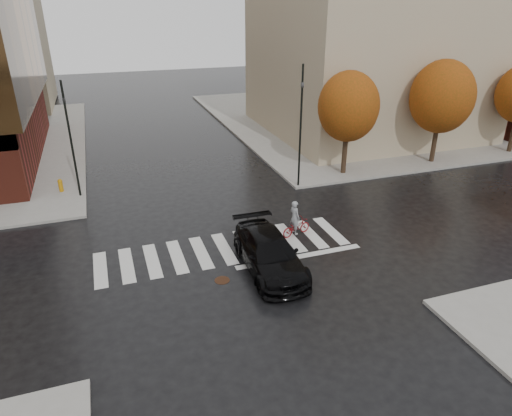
{
  "coord_description": "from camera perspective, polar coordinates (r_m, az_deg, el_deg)",
  "views": [
    {
      "loc": [
        -4.65,
        -17.36,
        10.53
      ],
      "look_at": [
        1.44,
        0.17,
        2.0
      ],
      "focal_mm": 32.0,
      "sensor_mm": 36.0,
      "label": 1
    }
  ],
  "objects": [
    {
      "name": "crosswalk",
      "position": [
        21.24,
        -3.97,
        -5.07
      ],
      "size": [
        12.0,
        3.0,
        0.01
      ],
      "primitive_type": "cube",
      "color": "silver",
      "rests_on": "ground"
    },
    {
      "name": "tree_ne_a",
      "position": [
        29.4,
        11.48,
        12.3
      ],
      "size": [
        3.8,
        3.8,
        6.5
      ],
      "color": "black",
      "rests_on": "sidewalk_ne"
    },
    {
      "name": "building_ne_tan",
      "position": [
        40.63,
        14.12,
        22.08
      ],
      "size": [
        16.0,
        16.0,
        18.0
      ],
      "primitive_type": "cube",
      "color": "tan",
      "rests_on": "sidewalk_ne"
    },
    {
      "name": "fire_hydrant",
      "position": [
        29.24,
        -23.25,
        2.71
      ],
      "size": [
        0.27,
        0.27,
        0.77
      ],
      "color": "#BD7D0B",
      "rests_on": "sidewalk_nw"
    },
    {
      "name": "manhole",
      "position": [
        19.01,
        -4.26,
        -8.99
      ],
      "size": [
        0.69,
        0.69,
        0.01
      ],
      "primitive_type": "cylinder",
      "rotation": [
        0.0,
        0.0,
        -0.1
      ],
      "color": "#412617",
      "rests_on": "ground"
    },
    {
      "name": "ground",
      "position": [
        20.83,
        -3.6,
        -5.73
      ],
      "size": [
        120.0,
        120.0,
        0.0
      ],
      "primitive_type": "plane",
      "color": "black",
      "rests_on": "ground"
    },
    {
      "name": "traffic_light_nw",
      "position": [
        27.26,
        -22.25,
        8.56
      ],
      "size": [
        0.18,
        0.16,
        6.53
      ],
      "rotation": [
        0.0,
        0.0,
        -1.4
      ],
      "color": "black",
      "rests_on": "sidewalk_nw"
    },
    {
      "name": "traffic_light_ne",
      "position": [
        26.82,
        5.63,
        10.94
      ],
      "size": [
        0.15,
        0.18,
        7.15
      ],
      "rotation": [
        0.0,
        0.0,
        3.12
      ],
      "color": "black",
      "rests_on": "sidewalk_ne"
    },
    {
      "name": "sidewalk_ne",
      "position": [
        47.31,
        14.54,
        11.16
      ],
      "size": [
        30.0,
        30.0,
        0.15
      ],
      "primitive_type": "cube",
      "color": "gray",
      "rests_on": "ground"
    },
    {
      "name": "sedan",
      "position": [
        19.32,
        1.69,
        -5.66
      ],
      "size": [
        2.29,
        5.35,
        1.54
      ],
      "primitive_type": "imported",
      "rotation": [
        0.0,
        0.0,
        -0.03
      ],
      "color": "black",
      "rests_on": "ground"
    },
    {
      "name": "cyclist",
      "position": [
        22.17,
        4.98,
        -1.96
      ],
      "size": [
        1.69,
        0.96,
        1.82
      ],
      "rotation": [
        0.0,
        0.0,
        1.84
      ],
      "color": "maroon",
      "rests_on": "ground"
    },
    {
      "name": "tree_ne_b",
      "position": [
        33.41,
        22.24,
        12.74
      ],
      "size": [
        4.2,
        4.2,
        6.89
      ],
      "color": "black",
      "rests_on": "sidewalk_ne"
    }
  ]
}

